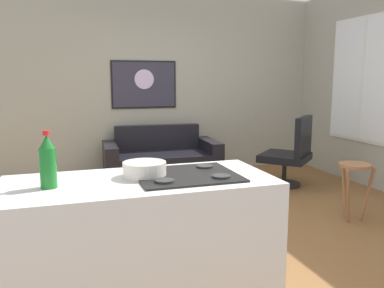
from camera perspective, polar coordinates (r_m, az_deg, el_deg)
The scene contains 11 objects.
ground at distance 4.26m, azimuth 3.04°, elevation -11.56°, with size 6.40×6.40×0.04m, color brown.
back_wall at distance 6.30m, azimuth -4.87°, elevation 8.43°, with size 6.40×0.05×2.80m, color #A6A392.
couch at distance 5.86m, azimuth -4.45°, elevation -2.69°, with size 1.69×0.92×0.80m.
coffee_table at distance 4.72m, azimuth 0.51°, elevation -4.05°, with size 1.06×0.55×0.44m.
armchair at distance 5.69m, azimuth 14.09°, elevation -1.26°, with size 0.90×0.90×0.99m.
bar_stool at distance 4.54m, azimuth 22.32°, elevation -4.23°, with size 0.38×0.38×0.61m.
kitchen_counter at distance 2.49m, azimuth -7.22°, elevation -15.35°, with size 1.56×0.70×0.94m.
soda_bottle at distance 2.24m, azimuth -20.05°, elevation -2.49°, with size 0.09×0.09×0.31m.
mixing_bowl at distance 2.38m, azimuth -6.85°, elevation -3.69°, with size 0.26×0.26×0.09m.
wall_painting at distance 6.21m, azimuth -6.91°, elevation 8.50°, with size 1.01×0.03×0.73m.
window at distance 6.12m, azimuth 23.39°, elevation 8.49°, with size 0.03×1.31×1.75m.
Camera 1 is at (-1.44, -3.71, 1.50)m, focal length 37.05 mm.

